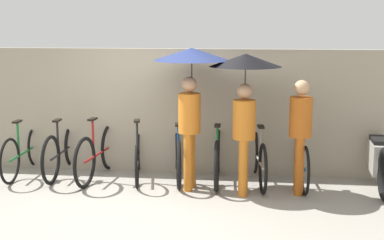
% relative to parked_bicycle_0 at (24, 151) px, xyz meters
% --- Properties ---
extents(ground_plane, '(30.00, 30.00, 0.00)m').
position_rel_parked_bicycle_0_xyz_m(ground_plane, '(2.18, -1.43, -0.38)').
color(ground_plane, gray).
extents(back_wall, '(13.51, 0.12, 2.01)m').
position_rel_parked_bicycle_0_xyz_m(back_wall, '(2.18, 0.41, 0.63)').
color(back_wall, gray).
rests_on(back_wall, ground).
extents(parked_bicycle_0, '(0.44, 1.77, 1.07)m').
position_rel_parked_bicycle_0_xyz_m(parked_bicycle_0, '(0.00, 0.00, 0.00)').
color(parked_bicycle_0, black).
rests_on(parked_bicycle_0, ground).
extents(parked_bicycle_1, '(0.44, 1.80, 1.01)m').
position_rel_parked_bicycle_0_xyz_m(parked_bicycle_1, '(0.62, 0.05, 0.01)').
color(parked_bicycle_1, black).
rests_on(parked_bicycle_1, ground).
extents(parked_bicycle_2, '(0.44, 1.82, 0.99)m').
position_rel_parked_bicycle_0_xyz_m(parked_bicycle_2, '(1.25, -0.06, 0.02)').
color(parked_bicycle_2, black).
rests_on(parked_bicycle_2, ground).
extents(parked_bicycle_3, '(0.48, 1.65, 0.99)m').
position_rel_parked_bicycle_0_xyz_m(parked_bicycle_3, '(1.87, -0.01, -0.02)').
color(parked_bicycle_3, black).
rests_on(parked_bicycle_3, ground).
extents(parked_bicycle_4, '(0.48, 1.75, 1.00)m').
position_rel_parked_bicycle_0_xyz_m(parked_bicycle_4, '(2.49, 0.02, -0.00)').
color(parked_bicycle_4, black).
rests_on(parked_bicycle_4, ground).
extents(parked_bicycle_5, '(0.44, 1.72, 1.02)m').
position_rel_parked_bicycle_0_xyz_m(parked_bicycle_5, '(3.12, -0.04, 0.01)').
color(parked_bicycle_5, black).
rests_on(parked_bicycle_5, ground).
extents(parked_bicycle_6, '(0.44, 1.81, 0.97)m').
position_rel_parked_bicycle_0_xyz_m(parked_bicycle_6, '(3.74, -0.04, 0.01)').
color(parked_bicycle_6, black).
rests_on(parked_bicycle_6, ground).
extents(parked_bicycle_7, '(0.44, 1.78, 1.10)m').
position_rel_parked_bicycle_0_xyz_m(parked_bicycle_7, '(4.36, -0.00, 0.00)').
color(parked_bicycle_7, black).
rests_on(parked_bicycle_7, ground).
extents(pedestrian_leading, '(1.12, 1.12, 2.06)m').
position_rel_parked_bicycle_0_xyz_m(pedestrian_leading, '(2.75, -0.38, 1.29)').
color(pedestrian_leading, '#C66B1E').
rests_on(pedestrian_leading, ground).
extents(pedestrian_center, '(1.01, 1.01, 1.99)m').
position_rel_parked_bicycle_0_xyz_m(pedestrian_center, '(3.53, -0.53, 1.20)').
color(pedestrian_center, '#C66B1E').
rests_on(pedestrian_center, ground).
extents(pedestrian_trailing, '(0.32, 0.32, 1.63)m').
position_rel_parked_bicycle_0_xyz_m(pedestrian_trailing, '(4.31, -0.49, 0.57)').
color(pedestrian_trailing, '#B25619').
rests_on(pedestrian_trailing, ground).
extents(motorcycle, '(0.58, 2.05, 0.94)m').
position_rel_parked_bicycle_0_xyz_m(motorcycle, '(5.51, 0.00, 0.04)').
color(motorcycle, black).
rests_on(motorcycle, ground).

